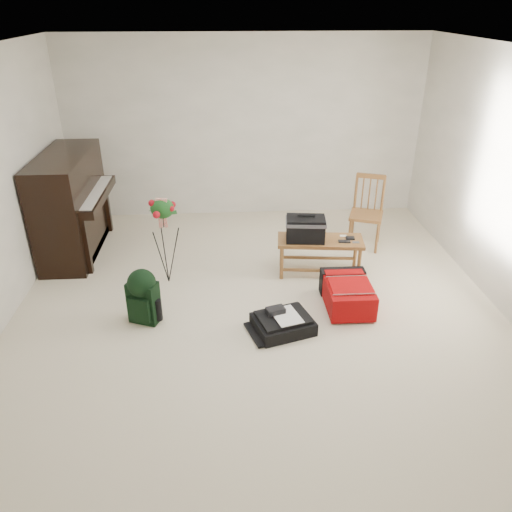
{
  "coord_description": "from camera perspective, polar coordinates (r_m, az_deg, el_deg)",
  "views": [
    {
      "loc": [
        -0.3,
        -4.26,
        2.88
      ],
      "look_at": [
        0.0,
        0.35,
        0.49
      ],
      "focal_mm": 35.0,
      "sensor_mm": 36.0,
      "label": 1
    }
  ],
  "objects": [
    {
      "name": "red_suitcase",
      "position": [
        5.31,
        10.29,
        -3.97
      ],
      "size": [
        0.47,
        0.68,
        0.29
      ],
      "rotation": [
        0.0,
        0.0,
        -0.01
      ],
      "color": "#B30709",
      "rests_on": "floor"
    },
    {
      "name": "flower_stand",
      "position": [
        5.56,
        -10.34,
        1.66
      ],
      "size": [
        0.38,
        0.38,
        1.04
      ],
      "rotation": [
        0.0,
        0.0,
        -0.17
      ],
      "color": "black",
      "rests_on": "floor"
    },
    {
      "name": "floor",
      "position": [
        5.15,
        0.25,
        -6.61
      ],
      "size": [
        5.0,
        5.5,
        0.01
      ],
      "primitive_type": "cube",
      "color": "beige",
      "rests_on": "ground"
    },
    {
      "name": "ceiling",
      "position": [
        4.28,
        0.32,
        22.31
      ],
      "size": [
        5.0,
        5.5,
        0.01
      ],
      "primitive_type": "cube",
      "color": "white",
      "rests_on": "wall_back"
    },
    {
      "name": "dining_chair",
      "position": [
        6.52,
        12.42,
        4.84
      ],
      "size": [
        0.51,
        0.51,
        0.92
      ],
      "rotation": [
        0.0,
        0.0,
        -0.35
      ],
      "color": "olive",
      "rests_on": "floor"
    },
    {
      "name": "green_backpack",
      "position": [
        5.0,
        -12.81,
        -4.23
      ],
      "size": [
        0.33,
        0.31,
        0.57
      ],
      "rotation": [
        0.0,
        0.0,
        -0.38
      ],
      "color": "black",
      "rests_on": "floor"
    },
    {
      "name": "wall_back",
      "position": [
        7.2,
        -1.32,
        14.31
      ],
      "size": [
        5.0,
        0.04,
        2.5
      ],
      "primitive_type": "cube",
      "color": "white",
      "rests_on": "floor"
    },
    {
      "name": "piano",
      "position": [
        6.56,
        -20.3,
        5.31
      ],
      "size": [
        0.71,
        1.5,
        1.25
      ],
      "color": "black",
      "rests_on": "floor"
    },
    {
      "name": "black_duffel",
      "position": [
        4.88,
        3.09,
        -7.63
      ],
      "size": [
        0.64,
        0.57,
        0.23
      ],
      "rotation": [
        0.0,
        0.0,
        0.3
      ],
      "color": "black",
      "rests_on": "floor"
    },
    {
      "name": "bench",
      "position": [
        5.66,
        6.24,
        2.65
      ],
      "size": [
        1.01,
        0.49,
        0.75
      ],
      "rotation": [
        0.0,
        0.0,
        -0.11
      ],
      "color": "olive",
      "rests_on": "floor"
    }
  ]
}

